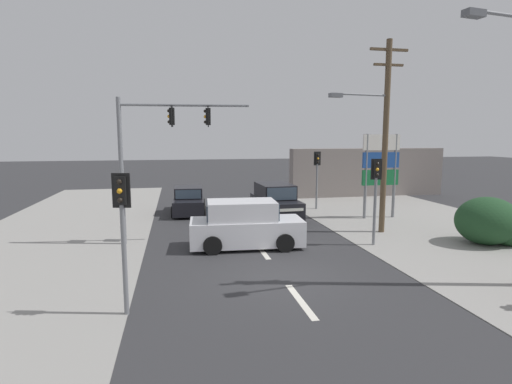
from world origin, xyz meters
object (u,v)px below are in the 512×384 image
object	(u,v)px
pedestal_signal_right_kerb	(376,187)
suv_oncoming_mid	(245,226)
shopping_plaza_sign	(381,164)
suv_crossing_left	(275,202)
utility_pole_midground_right	(383,131)
sedan_receding_far	(189,201)
traffic_signal_mast	(153,144)
pedestal_signal_left_kerb	(122,220)
pedestal_signal_far_median	(317,170)

from	to	relation	value
pedestal_signal_right_kerb	suv_oncoming_mid	distance (m)	5.51
shopping_plaza_sign	suv_crossing_left	bearing A→B (deg)	168.76
utility_pole_midground_right	sedan_receding_far	xyz separation A→B (m)	(-8.53, 6.67, -4.00)
utility_pole_midground_right	shopping_plaza_sign	bearing A→B (deg)	61.77
traffic_signal_mast	sedan_receding_far	size ratio (longest dim) A/B	1.39
utility_pole_midground_right	traffic_signal_mast	size ratio (longest dim) A/B	1.45
traffic_signal_mast	pedestal_signal_right_kerb	distance (m)	9.19
pedestal_signal_right_kerb	shopping_plaza_sign	bearing A→B (deg)	59.77
sedan_receding_far	pedestal_signal_left_kerb	bearing A→B (deg)	-98.41
traffic_signal_mast	suv_crossing_left	distance (m)	8.14
pedestal_signal_far_median	suv_oncoming_mid	distance (m)	9.73
utility_pole_midground_right	pedestal_signal_right_kerb	world-z (taller)	utility_pole_midground_right
shopping_plaza_sign	suv_oncoming_mid	size ratio (longest dim) A/B	0.99
traffic_signal_mast	shopping_plaza_sign	bearing A→B (deg)	14.59
suv_oncoming_mid	pedestal_signal_left_kerb	bearing A→B (deg)	-125.49
pedestal_signal_left_kerb	sedan_receding_far	world-z (taller)	pedestal_signal_left_kerb
traffic_signal_mast	pedestal_signal_left_kerb	bearing A→B (deg)	-93.49
pedestal_signal_far_median	sedan_receding_far	size ratio (longest dim) A/B	0.82
traffic_signal_mast	suv_oncoming_mid	xyz separation A→B (m)	(3.56, -1.28, -3.26)
shopping_plaza_sign	traffic_signal_mast	bearing A→B (deg)	-165.41
pedestal_signal_right_kerb	shopping_plaza_sign	world-z (taller)	shopping_plaza_sign
shopping_plaza_sign	pedestal_signal_far_median	bearing A→B (deg)	126.11
suv_oncoming_mid	traffic_signal_mast	bearing A→B (deg)	160.19
utility_pole_midground_right	pedestal_signal_left_kerb	xyz separation A→B (m)	(-10.52, -6.80, -2.29)
pedestal_signal_left_kerb	suv_crossing_left	bearing A→B (deg)	59.12
pedestal_signal_right_kerb	pedestal_signal_left_kerb	size ratio (longest dim) A/B	1.00
pedestal_signal_right_kerb	pedestal_signal_far_median	xyz separation A→B (m)	(0.58, 8.44, 0.00)
utility_pole_midground_right	suv_oncoming_mid	world-z (taller)	utility_pole_midground_right
pedestal_signal_far_median	pedestal_signal_right_kerb	bearing A→B (deg)	-93.91
utility_pole_midground_right	shopping_plaza_sign	xyz separation A→B (m)	(1.68, 3.12, -1.72)
suv_oncoming_mid	suv_crossing_left	size ratio (longest dim) A/B	1.01
pedestal_signal_right_kerb	shopping_plaza_sign	size ratio (longest dim) A/B	0.77
sedan_receding_far	utility_pole_midground_right	bearing A→B (deg)	-38.04
suv_oncoming_mid	pedestal_signal_right_kerb	bearing A→B (deg)	-8.53
pedestal_signal_right_kerb	sedan_receding_far	size ratio (longest dim) A/B	0.82
traffic_signal_mast	pedestal_signal_right_kerb	size ratio (longest dim) A/B	1.69
shopping_plaza_sign	suv_oncoming_mid	bearing A→B (deg)	-152.12
pedestal_signal_far_median	sedan_receding_far	distance (m)	7.98
pedestal_signal_left_kerb	sedan_receding_far	size ratio (longest dim) A/B	0.82
pedestal_signal_left_kerb	pedestal_signal_far_median	size ratio (longest dim) A/B	1.00
utility_pole_midground_right	suv_crossing_left	distance (m)	6.92
traffic_signal_mast	pedestal_signal_left_kerb	world-z (taller)	traffic_signal_mast
sedan_receding_far	traffic_signal_mast	bearing A→B (deg)	-103.37
utility_pole_midground_right	shopping_plaza_sign	distance (m)	3.94
suv_crossing_left	sedan_receding_far	xyz separation A→B (m)	(-4.61, 2.44, -0.18)
pedestal_signal_left_kerb	suv_oncoming_mid	size ratio (longest dim) A/B	0.77
traffic_signal_mast	suv_oncoming_mid	world-z (taller)	traffic_signal_mast
shopping_plaza_sign	suv_crossing_left	world-z (taller)	shopping_plaza_sign
pedestal_signal_far_median	suv_oncoming_mid	world-z (taller)	pedestal_signal_far_median
pedestal_signal_right_kerb	traffic_signal_mast	bearing A→B (deg)	166.77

